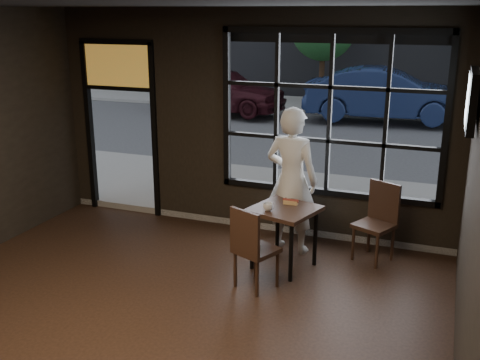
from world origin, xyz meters
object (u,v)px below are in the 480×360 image
at_px(man, 292,180).
at_px(navy_car, 385,94).
at_px(chair_near, 256,247).
at_px(cafe_table, 284,237).

height_order(man, navy_car, man).
distance_m(man, navy_car, 9.73).
bearing_deg(chair_near, man, -69.60).
bearing_deg(cafe_table, navy_car, 106.55).
xyz_separation_m(cafe_table, navy_car, (-0.05, 10.29, 0.46)).
bearing_deg(man, cafe_table, 104.99).
distance_m(cafe_table, navy_car, 10.30).
height_order(cafe_table, man, man).
relative_size(man, navy_car, 0.43).
bearing_deg(navy_car, chair_near, 174.06).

